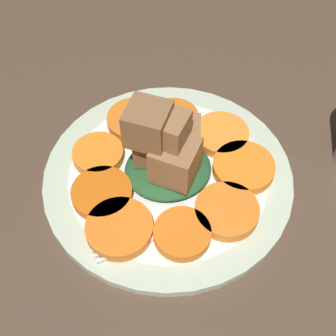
{
  "coord_description": "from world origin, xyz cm",
  "views": [
    {
      "loc": [
        -5.46,
        -30.71,
        45.7
      ],
      "look_at": [
        0.0,
        0.0,
        4.1
      ],
      "focal_mm": 50.0,
      "sensor_mm": 36.0,
      "label": 1
    }
  ],
  "objects": [
    {
      "name": "table_slab",
      "position": [
        0.0,
        0.0,
        1.0
      ],
      "size": [
        120.0,
        120.0,
        2.0
      ],
      "primitive_type": "cube",
      "color": "#4C3828",
      "rests_on": "ground"
    },
    {
      "name": "plate",
      "position": [
        0.0,
        0.0,
        2.52
      ],
      "size": [
        28.2,
        28.2,
        1.05
      ],
      "color": "beige",
      "rests_on": "table_slab"
    },
    {
      "name": "carrot_slice_0",
      "position": [
        8.44,
        -1.14,
        3.72
      ],
      "size": [
        6.98,
        6.98,
        1.24
      ],
      "primitive_type": "cylinder",
      "color": "orange",
      "rests_on": "plate"
    },
    {
      "name": "carrot_slice_1",
      "position": [
        7.15,
        4.06,
        3.72
      ],
      "size": [
        6.48,
        6.48,
        1.24
      ],
      "primitive_type": "cylinder",
      "color": "orange",
      "rests_on": "plate"
    },
    {
      "name": "carrot_slice_2",
      "position": [
        2.09,
        7.57,
        3.72
      ],
      "size": [
        5.97,
        5.97,
        1.24
      ],
      "primitive_type": "cylinder",
      "color": "orange",
      "rests_on": "plate"
    },
    {
      "name": "carrot_slice_3",
      "position": [
        -2.67,
        8.14,
        3.72
      ],
      "size": [
        6.71,
        6.71,
        1.24
      ],
      "primitive_type": "cylinder",
      "color": "orange",
      "rests_on": "plate"
    },
    {
      "name": "carrot_slice_4",
      "position": [
        -7.52,
        3.62,
        3.72
      ],
      "size": [
        5.88,
        5.88,
        1.24
      ],
      "primitive_type": "cylinder",
      "color": "orange",
      "rests_on": "plate"
    },
    {
      "name": "carrot_slice_5",
      "position": [
        -7.57,
        -1.84,
        3.72
      ],
      "size": [
        6.6,
        6.6,
        1.24
      ],
      "primitive_type": "cylinder",
      "color": "#D45F12",
      "rests_on": "plate"
    },
    {
      "name": "carrot_slice_6",
      "position": [
        -6.2,
        -6.46,
        3.72
      ],
      "size": [
        6.98,
        6.98,
        1.24
      ],
      "primitive_type": "cylinder",
      "color": "orange",
      "rests_on": "plate"
    },
    {
      "name": "carrot_slice_7",
      "position": [
        -0.35,
        -8.2,
        3.72
      ],
      "size": [
        5.92,
        5.92,
        1.24
      ],
      "primitive_type": "cylinder",
      "color": "orange",
      "rests_on": "plate"
    },
    {
      "name": "carrot_slice_8",
      "position": [
        5.13,
        -6.37,
        3.72
      ],
      "size": [
        6.8,
        6.8,
        1.24
      ],
      "primitive_type": "cylinder",
      "color": "orange",
      "rests_on": "plate"
    },
    {
      "name": "center_pile",
      "position": [
        -0.09,
        0.21,
        7.05
      ],
      "size": [
        9.7,
        8.76,
        10.06
      ],
      "color": "#235128",
      "rests_on": "plate"
    },
    {
      "name": "fork",
      "position": [
        -0.63,
        -6.45,
        3.3
      ],
      "size": [
        18.37,
        6.27,
        0.4
      ],
      "rotation": [
        0.0,
        0.0,
        0.25
      ],
      "color": "silver",
      "rests_on": "plate"
    }
  ]
}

